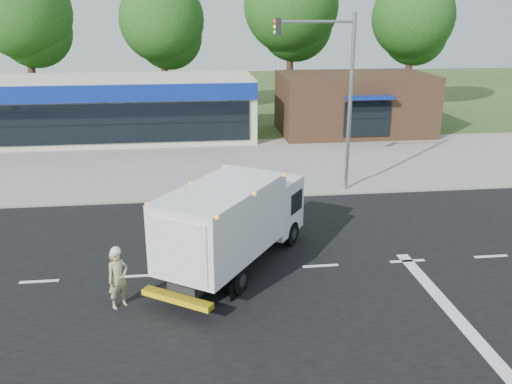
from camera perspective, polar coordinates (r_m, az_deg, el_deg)
ground at (r=18.25m, az=6.81°, el=-7.77°), size 120.00×120.00×0.00m
road_asphalt at (r=18.25m, az=6.81°, el=-7.75°), size 60.00×14.00×0.02m
sidewalk at (r=25.68m, az=2.57°, el=0.43°), size 60.00×2.40×0.12m
parking_apron at (r=31.19m, az=0.82°, el=3.66°), size 60.00×9.00×0.02m
lane_markings at (r=17.46m, az=12.23°, el=-9.32°), size 55.20×7.00×0.01m
ems_box_truck at (r=17.31m, az=-2.33°, el=-2.84°), size 5.57×6.83×3.03m
emergency_worker at (r=15.92m, az=-14.33°, el=-8.73°), size 0.76×0.72×1.87m
retail_strip_mall at (r=36.62m, az=-14.73°, el=8.51°), size 18.00×6.20×4.00m
brown_storefront at (r=37.99m, az=10.24°, el=9.16°), size 10.00×6.70×4.00m
traffic_signal_pole at (r=24.52m, az=8.50°, el=11.06°), size 3.51×0.25×8.00m
background_trees at (r=44.13m, az=-2.88°, el=17.73°), size 36.77×7.39×12.10m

